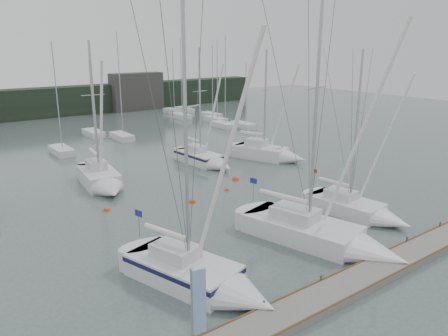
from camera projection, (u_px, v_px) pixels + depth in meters
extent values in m
plane|color=#4A5A58|center=(293.00, 249.00, 27.41)|extent=(160.00, 160.00, 0.00)
cube|color=#62625E|center=(359.00, 280.00, 23.49)|extent=(24.00, 2.00, 0.40)
cube|color=black|center=(36.00, 103.00, 74.75)|extent=(90.00, 4.00, 5.00)
cube|color=#3D3A38|center=(137.00, 92.00, 83.16)|extent=(10.00, 3.00, 7.00)
cube|color=silver|center=(216.00, 120.00, 71.08)|extent=(1.80, 4.50, 0.90)
cylinder|color=#9FA2A7|center=(217.00, 80.00, 68.89)|extent=(0.12, 0.12, 12.14)
cube|color=silver|center=(122.00, 137.00, 58.35)|extent=(1.80, 4.50, 0.90)
cylinder|color=#9FA2A7|center=(120.00, 84.00, 56.04)|extent=(0.12, 0.12, 13.03)
cube|color=silver|center=(181.00, 116.00, 74.69)|extent=(1.80, 4.50, 0.90)
cylinder|color=#9FA2A7|center=(181.00, 77.00, 72.46)|extent=(0.12, 0.12, 12.42)
cube|color=silver|center=(184.00, 110.00, 81.69)|extent=(1.80, 4.50, 0.90)
cylinder|color=#9FA2A7|center=(185.00, 86.00, 80.07)|extent=(0.12, 0.12, 8.03)
cube|color=silver|center=(61.00, 151.00, 50.69)|extent=(1.80, 4.50, 0.90)
cylinder|color=#9FA2A7|center=(57.00, 96.00, 48.54)|extent=(0.12, 0.12, 11.82)
cube|color=silver|center=(211.00, 115.00, 75.50)|extent=(1.80, 4.50, 0.90)
cylinder|color=#9FA2A7|center=(213.00, 80.00, 73.44)|extent=(0.12, 0.12, 11.18)
cube|color=silver|center=(173.00, 111.00, 79.87)|extent=(1.80, 4.50, 0.90)
cylinder|color=#9FA2A7|center=(173.00, 79.00, 77.87)|extent=(0.12, 0.12, 10.77)
cube|color=silver|center=(243.00, 125.00, 66.38)|extent=(1.80, 4.50, 0.90)
cylinder|color=#9FA2A7|center=(246.00, 93.00, 64.63)|extent=(0.12, 0.12, 8.96)
cube|color=silver|center=(223.00, 125.00, 66.56)|extent=(1.80, 4.50, 0.90)
cylinder|color=#9FA2A7|center=(225.00, 80.00, 64.30)|extent=(0.12, 0.12, 12.63)
cube|color=silver|center=(94.00, 133.00, 60.53)|extent=(1.80, 4.50, 0.90)
cylinder|color=#9FA2A7|center=(92.00, 96.00, 58.69)|extent=(0.12, 0.12, 9.58)
cube|color=silver|center=(183.00, 273.00, 23.64)|extent=(4.72, 6.78, 1.57)
cone|color=silver|center=(251.00, 300.00, 21.12)|extent=(3.68, 3.42, 3.03)
cube|color=silver|center=(175.00, 251.00, 23.62)|extent=(2.32, 2.85, 0.73)
cylinder|color=#9FA2A7|center=(186.00, 136.00, 21.28)|extent=(0.19, 0.19, 13.72)
cylinder|color=white|center=(165.00, 232.00, 23.77)|extent=(1.17, 2.96, 0.29)
cube|color=#13103D|center=(183.00, 264.00, 23.50)|extent=(4.74, 6.81, 0.26)
cube|color=navy|center=(139.00, 213.00, 24.79)|extent=(0.19, 0.55, 0.38)
cube|color=silver|center=(301.00, 232.00, 28.79)|extent=(5.20, 8.07, 1.60)
cone|color=silver|center=(382.00, 255.00, 25.57)|extent=(4.12, 3.96, 3.42)
cube|color=silver|center=(295.00, 213.00, 28.78)|extent=(2.57, 3.36, 0.75)
cylinder|color=#9FA2A7|center=(316.00, 112.00, 26.25)|extent=(0.19, 0.19, 14.38)
cylinder|color=white|center=(283.00, 196.00, 29.10)|extent=(1.21, 3.60, 0.30)
cube|color=navy|center=(253.00, 181.00, 30.42)|extent=(0.17, 0.56, 0.38)
cube|color=silver|center=(345.00, 207.00, 33.22)|extent=(3.38, 5.82, 1.34)
cone|color=silver|center=(395.00, 222.00, 30.49)|extent=(2.96, 2.69, 2.67)
cube|color=silver|center=(341.00, 194.00, 33.26)|extent=(1.75, 2.38, 0.62)
cylinder|color=#9FA2A7|center=(356.00, 128.00, 31.24)|extent=(0.16, 0.16, 11.01)
cylinder|color=white|center=(334.00, 182.00, 33.49)|extent=(0.60, 2.70, 0.25)
cube|color=maroon|center=(315.00, 171.00, 34.63)|extent=(0.08, 0.48, 0.32)
cube|color=silver|center=(99.00, 179.00, 39.91)|extent=(3.45, 6.01, 1.68)
cone|color=silver|center=(111.00, 191.00, 36.49)|extent=(3.07, 2.76, 2.80)
cube|color=silver|center=(96.00, 164.00, 40.04)|extent=(1.80, 2.45, 0.78)
cylinder|color=#9FA2A7|center=(94.00, 108.00, 37.77)|extent=(0.20, 0.20, 11.35)
cylinder|color=white|center=(94.00, 152.00, 40.25)|extent=(0.64, 2.81, 0.31)
cube|color=silver|center=(199.00, 159.00, 47.03)|extent=(2.92, 5.83, 1.46)
cone|color=silver|center=(223.00, 166.00, 44.07)|extent=(2.69, 2.60, 2.53)
cube|color=silver|center=(196.00, 148.00, 47.09)|extent=(1.55, 2.36, 0.68)
cylinder|color=#9FA2A7|center=(200.00, 102.00, 45.03)|extent=(0.17, 0.17, 10.85)
cylinder|color=white|center=(192.00, 139.00, 47.32)|extent=(0.47, 2.78, 0.27)
cube|color=#13103D|center=(198.00, 154.00, 46.89)|extent=(2.94, 5.85, 0.24)
cube|color=silver|center=(261.00, 154.00, 48.91)|extent=(4.73, 6.40, 1.67)
cone|color=silver|center=(295.00, 159.00, 46.82)|extent=(3.50, 3.34, 2.78)
cube|color=silver|center=(256.00, 142.00, 48.86)|extent=(2.28, 2.72, 0.78)
cylinder|color=#9FA2A7|center=(265.00, 100.00, 47.02)|extent=(0.20, 0.20, 10.46)
cylinder|color=white|center=(252.00, 133.00, 48.88)|extent=(1.34, 2.74, 0.31)
sphere|color=red|center=(192.00, 202.00, 35.48)|extent=(0.54, 0.54, 0.54)
sphere|color=red|center=(235.00, 180.00, 41.26)|extent=(0.68, 0.68, 0.68)
sphere|color=red|center=(107.00, 210.00, 33.76)|extent=(0.50, 0.50, 0.50)
cylinder|color=#9FA2A7|center=(192.00, 317.00, 16.56)|extent=(0.08, 0.08, 4.09)
cube|color=blue|center=(199.00, 302.00, 16.52)|extent=(0.54, 0.14, 2.73)
ellipsoid|color=white|center=(279.00, 148.00, 29.03)|extent=(0.34, 0.46, 0.19)
cube|color=gray|center=(277.00, 149.00, 28.81)|extent=(0.44, 0.27, 0.10)
cube|color=gray|center=(281.00, 147.00, 29.24)|extent=(0.44, 0.27, 0.10)
sphere|color=red|center=(227.00, 190.00, 38.29)|extent=(0.43, 0.43, 0.43)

